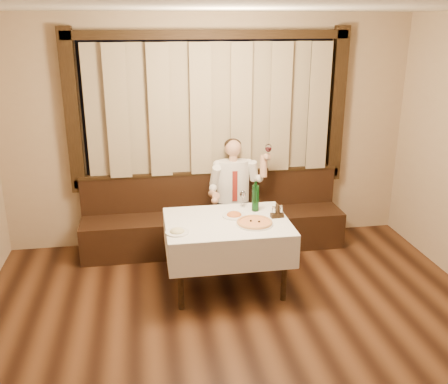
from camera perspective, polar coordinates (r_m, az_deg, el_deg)
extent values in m
cube|color=silver|center=(3.08, 6.12, 20.74)|extent=(5.00, 6.00, 0.01)
cube|color=tan|center=(6.17, -1.66, 6.81)|extent=(5.00, 0.01, 2.80)
cube|color=black|center=(6.09, -1.67, 9.54)|extent=(3.00, 0.02, 1.60)
cube|color=orange|center=(6.09, -8.21, 6.46)|extent=(0.50, 0.01, 0.40)
cube|color=black|center=(6.25, -1.54, 1.77)|extent=(3.30, 0.12, 0.10)
cube|color=black|center=(5.97, -1.69, 17.55)|extent=(3.30, 0.12, 0.10)
cube|color=black|center=(6.05, -16.98, 8.67)|extent=(0.16, 0.12, 1.90)
cube|color=black|center=(6.46, 12.80, 9.63)|extent=(0.16, 0.12, 1.90)
cube|color=#826F54|center=(5.99, -1.54, 9.38)|extent=(2.90, 0.08, 1.55)
cube|color=black|center=(6.22, -1.16, -4.44)|extent=(3.20, 0.60, 0.45)
cube|color=black|center=(6.28, -1.50, 0.19)|extent=(3.20, 0.12, 0.45)
cube|color=black|center=(6.21, -1.52, 2.33)|extent=(3.20, 0.14, 0.04)
cylinder|color=black|center=(4.91, -4.99, -9.62)|extent=(0.06, 0.06, 0.71)
cylinder|color=black|center=(5.08, 6.93, -8.67)|extent=(0.06, 0.06, 0.71)
cylinder|color=black|center=(5.57, -5.60, -6.00)|extent=(0.06, 0.06, 0.71)
cylinder|color=black|center=(5.72, 4.89, -5.30)|extent=(0.06, 0.06, 0.71)
cube|color=black|center=(5.14, 0.36, -3.57)|extent=(1.20, 0.90, 0.04)
cube|color=white|center=(5.13, 0.36, -3.33)|extent=(1.26, 0.96, 0.01)
cube|color=white|center=(4.77, 1.33, -7.44)|extent=(1.26, 0.01, 0.35)
cube|color=white|center=(5.63, -0.46, -3.15)|extent=(1.26, 0.01, 0.35)
cube|color=white|center=(5.14, -6.62, -5.55)|extent=(0.01, 0.96, 0.35)
cube|color=white|center=(5.33, 7.07, -4.63)|extent=(0.01, 0.96, 0.35)
cylinder|color=white|center=(5.05, 3.50, -3.61)|extent=(0.38, 0.38, 0.01)
cylinder|color=#D2431F|center=(5.05, 3.51, -3.49)|extent=(0.35, 0.35, 0.01)
torus|color=#C2824A|center=(5.04, 3.51, -3.45)|extent=(0.36, 0.36, 0.03)
sphere|color=black|center=(5.05, 3.08, -3.31)|extent=(0.02, 0.02, 0.02)
sphere|color=black|center=(5.04, 4.04, -3.39)|extent=(0.02, 0.02, 0.02)
cylinder|color=white|center=(5.24, 1.16, -2.72)|extent=(0.25, 0.25, 0.02)
ellipsoid|color=#BB421E|center=(5.22, 1.17, -2.28)|extent=(0.16, 0.16, 0.07)
cylinder|color=white|center=(4.86, -5.38, -4.59)|extent=(0.23, 0.23, 0.01)
ellipsoid|color=#D3C789|center=(4.84, -5.39, -4.17)|extent=(0.14, 0.14, 0.06)
cylinder|color=#114F19|center=(5.35, 3.61, -0.71)|extent=(0.08, 0.08, 0.28)
cylinder|color=#114F19|center=(5.30, 3.65, 0.95)|extent=(0.03, 0.03, 0.07)
cylinder|color=silver|center=(5.29, 3.66, 1.35)|extent=(0.03, 0.03, 0.01)
cylinder|color=white|center=(5.51, 2.14, -1.64)|extent=(0.06, 0.06, 0.01)
cylinder|color=white|center=(5.50, 2.14, -1.13)|extent=(0.01, 0.01, 0.10)
ellipsoid|color=white|center=(5.46, 2.15, -0.22)|extent=(0.07, 0.07, 0.09)
cube|color=black|center=(5.23, 6.08, -2.66)|extent=(0.14, 0.08, 0.04)
cube|color=black|center=(5.21, 6.11, -1.93)|extent=(0.02, 0.07, 0.10)
cylinder|color=white|center=(5.20, 5.70, -2.19)|extent=(0.04, 0.04, 0.08)
cylinder|color=silver|center=(5.19, 5.71, -1.74)|extent=(0.04, 0.04, 0.01)
cylinder|color=white|center=(5.23, 6.50, -2.11)|extent=(0.04, 0.04, 0.08)
cylinder|color=silver|center=(5.21, 6.52, -1.66)|extent=(0.04, 0.04, 0.01)
cube|color=black|center=(6.04, 1.26, -2.10)|extent=(0.38, 0.42, 0.15)
cube|color=black|center=(5.96, 0.62, -5.57)|extent=(0.10, 0.11, 0.45)
cube|color=black|center=(5.99, 2.58, -5.43)|extent=(0.10, 0.11, 0.45)
ellipsoid|color=white|center=(6.07, 1.04, 1.28)|extent=(0.40, 0.24, 0.51)
cube|color=maroon|center=(5.96, 1.25, 0.65)|extent=(0.06, 0.01, 0.38)
cylinder|color=tan|center=(5.98, 1.05, 3.94)|extent=(0.09, 0.09, 0.08)
sphere|color=tan|center=(5.95, 1.06, 5.08)|extent=(0.20, 0.20, 0.20)
ellipsoid|color=black|center=(5.97, 1.01, 5.41)|extent=(0.20, 0.20, 0.15)
sphere|color=white|center=(5.98, -0.73, 3.08)|extent=(0.12, 0.12, 0.12)
sphere|color=white|center=(6.04, 2.81, 3.24)|extent=(0.12, 0.12, 0.12)
sphere|color=tan|center=(5.70, -1.07, -1.02)|extent=(0.08, 0.08, 0.08)
sphere|color=tan|center=(5.90, 4.94, 4.04)|extent=(0.09, 0.09, 0.09)
cylinder|color=white|center=(5.86, 5.02, 4.32)|extent=(0.01, 0.01, 0.10)
ellipsoid|color=white|center=(5.84, 5.04, 5.08)|extent=(0.08, 0.08, 0.10)
ellipsoid|color=#4C070F|center=(5.85, 5.04, 4.90)|extent=(0.06, 0.06, 0.06)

